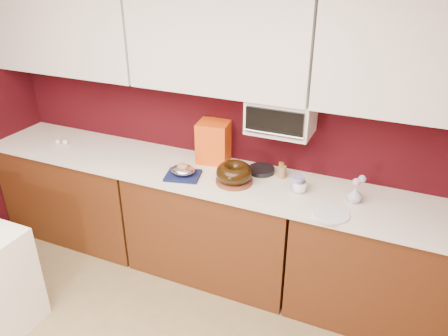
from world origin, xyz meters
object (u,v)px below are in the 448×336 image
foil_ham_nest (183,170)px  coffee_mug (300,186)px  blue_jar (297,184)px  pandoro_box (214,142)px  toaster_oven (281,115)px  bundt_cake (234,173)px  flower_vase (355,194)px

foil_ham_nest → coffee_mug: coffee_mug is taller
foil_ham_nest → blue_jar: blue_jar is taller
foil_ham_nest → pandoro_box: size_ratio=0.56×
toaster_oven → blue_jar: 0.49m
coffee_mug → pandoro_box: bearing=163.9°
toaster_oven → bundt_cake: (-0.25, -0.23, -0.39)m
foil_ham_nest → flower_vase: size_ratio=1.48×
bundt_cake → pandoro_box: size_ratio=0.81×
bundt_cake → coffee_mug: size_ratio=2.64×
toaster_oven → coffee_mug: size_ratio=4.53×
toaster_oven → bundt_cake: bearing=-137.9°
coffee_mug → blue_jar: size_ratio=0.89×
pandoro_box → flower_vase: (1.12, -0.20, -0.10)m
pandoro_box → coffee_mug: bearing=-23.7°
bundt_cake → foil_ham_nest: bundt_cake is taller
pandoro_box → blue_jar: 0.77m
toaster_oven → pandoro_box: 0.63m
blue_jar → foil_ham_nest: bearing=-170.9°
pandoro_box → blue_jar: pandoro_box is taller
bundt_cake → flower_vase: bundt_cake is taller
foil_ham_nest → blue_jar: (0.83, 0.13, 0.00)m
bundt_cake → flower_vase: (0.83, 0.07, -0.02)m
toaster_oven → flower_vase: size_ratio=3.68×
foil_ham_nest → blue_jar: size_ratio=1.62×
bundt_cake → blue_jar: (0.45, 0.06, -0.02)m
blue_jar → coffee_mug: bearing=-25.4°
toaster_oven → flower_vase: bearing=-15.1°
bundt_cake → blue_jar: 0.45m
pandoro_box → toaster_oven: bearing=-11.9°
foil_ham_nest → bundt_cake: bearing=10.2°
bundt_cake → pandoro_box: 0.40m
toaster_oven → pandoro_box: size_ratio=1.38×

